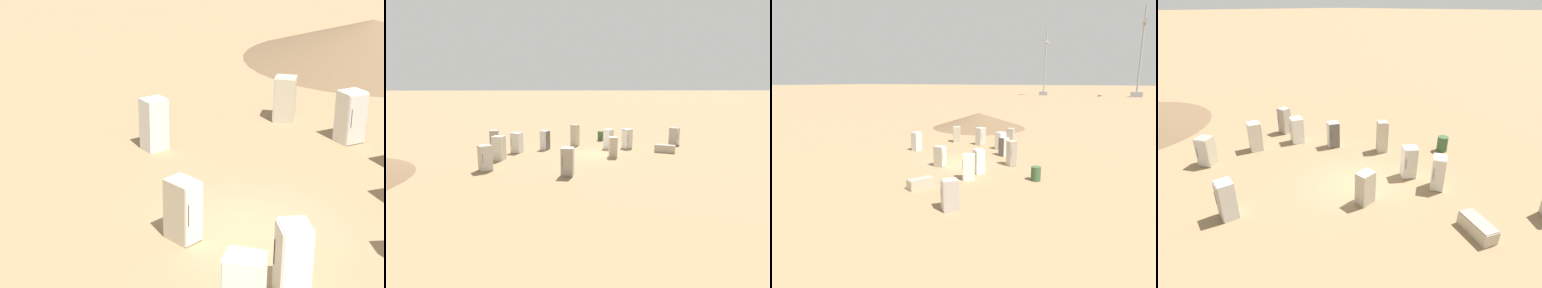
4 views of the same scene
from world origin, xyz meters
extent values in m
plane|color=#937551|center=(0.00, 0.00, 0.00)|extent=(1000.00, 1000.00, 0.00)
cone|color=brown|center=(17.58, 6.22, 1.00)|extent=(12.61, 12.61, 2.00)
cube|color=#B2A88E|center=(7.31, 4.08, 0.81)|extent=(1.01, 1.00, 1.62)
cube|color=#BCB7AD|center=(7.13, 4.41, 0.81)|extent=(0.65, 0.39, 1.56)
cylinder|color=#2D2D2D|center=(7.34, 4.57, 0.89)|extent=(0.02, 0.02, 0.57)
cylinder|color=#2D2D2D|center=(-3.16, -1.99, 0.93)|extent=(0.02, 0.02, 0.59)
cube|color=white|center=(-1.54, -2.43, 0.83)|extent=(0.92, 0.93, 1.67)
cube|color=beige|center=(-1.78, -2.22, 0.83)|extent=(0.48, 0.55, 1.60)
cylinder|color=#2D2D2D|center=(-1.64, -2.01, 0.92)|extent=(0.02, 0.02, 0.58)
cube|color=silver|center=(2.13, 5.49, 0.85)|extent=(0.84, 0.76, 1.70)
cube|color=gray|center=(2.20, 5.82, 0.85)|extent=(0.70, 0.18, 1.63)
cylinder|color=#2D2D2D|center=(2.46, 5.80, 0.94)|extent=(0.02, 0.02, 0.60)
cube|color=#B2A88E|center=(-1.39, 0.84, 0.77)|extent=(0.61, 0.76, 1.54)
cube|color=silver|center=(-1.40, 0.45, 0.77)|extent=(0.55, 0.06, 1.48)
cylinder|color=#2D2D2D|center=(-1.61, 0.43, 0.85)|extent=(0.02, 0.02, 0.54)
cube|color=beige|center=(7.03, 1.27, 0.87)|extent=(0.98, 0.91, 1.74)
cube|color=#BCB7AD|center=(6.90, 0.93, 0.87)|extent=(0.73, 0.30, 1.67)
cylinder|color=#2D2D2D|center=(6.63, 1.00, 0.96)|extent=(0.02, 0.02, 0.61)
camera|label=1|loc=(-11.09, -8.58, 7.81)|focal=60.00mm
camera|label=2|loc=(2.47, 22.76, 5.18)|focal=28.00mm
camera|label=3|loc=(-19.82, -10.61, 6.25)|focal=28.00mm
camera|label=4|loc=(-8.50, 9.45, 8.15)|focal=28.00mm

